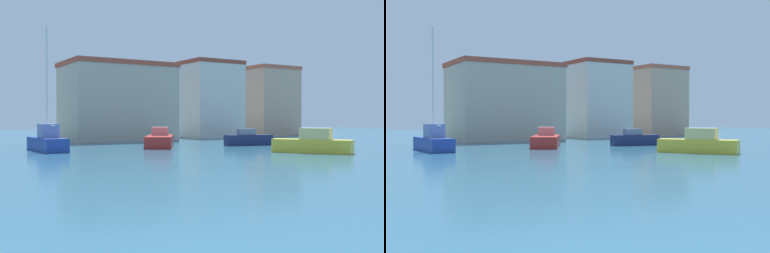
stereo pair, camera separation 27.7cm
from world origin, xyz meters
TOP-DOWN VIEW (x-y plane):
  - water at (15.00, 20.00)m, footprint 160.00×160.00m
  - sailboat_blue_near_pier at (4.65, 32.06)m, footprint 1.77×5.57m
  - motorboat_navy_far_left at (21.91, 29.95)m, footprint 4.47×2.16m
  - motorboat_red_center_channel at (14.11, 32.11)m, footprint 5.01×6.38m
  - motorboat_yellow_far_right at (20.14, 20.40)m, footprint 4.02×5.46m
  - warehouse_block at (15.65, 45.19)m, footprint 11.53×8.00m
  - waterfront_apartments at (29.12, 46.79)m, footprint 7.03×5.78m
  - harbor_office at (40.09, 49.36)m, footprint 6.99×8.47m

SIDE VIEW (x-z plane):
  - water at x=15.00m, z-range 0.00..0.00m
  - motorboat_navy_far_left at x=21.91m, z-range -0.18..1.32m
  - motorboat_red_center_channel at x=14.11m, z-range -0.26..1.41m
  - motorboat_yellow_far_right at x=20.14m, z-range -0.22..1.54m
  - sailboat_blue_near_pier at x=4.65m, z-range -3.92..5.38m
  - warehouse_block at x=15.65m, z-range 0.01..8.53m
  - waterfront_apartments at x=29.12m, z-range 0.01..9.75m
  - harbor_office at x=40.09m, z-range 0.01..9.75m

